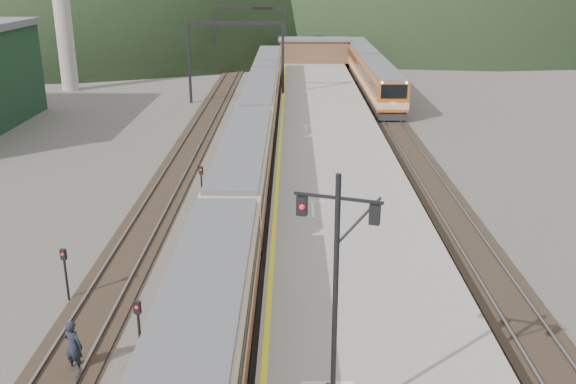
{
  "coord_description": "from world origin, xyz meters",
  "views": [
    {
      "loc": [
        2.7,
        -9.18,
        12.82
      ],
      "look_at": [
        2.51,
        21.84,
        2.0
      ],
      "focal_mm": 40.0,
      "sensor_mm": 36.0,
      "label": 1
    }
  ],
  "objects_px": {
    "signal_mast": "(336,283)",
    "second_train": "(369,70)",
    "main_train": "(254,132)",
    "worker": "(73,346)"
  },
  "relations": [
    {
      "from": "second_train",
      "to": "signal_mast",
      "type": "height_order",
      "value": "signal_mast"
    },
    {
      "from": "second_train",
      "to": "worker",
      "type": "distance_m",
      "value": 57.64
    },
    {
      "from": "signal_mast",
      "to": "second_train",
      "type": "bearing_deg",
      "value": 82.62
    },
    {
      "from": "main_train",
      "to": "worker",
      "type": "height_order",
      "value": "main_train"
    },
    {
      "from": "main_train",
      "to": "second_train",
      "type": "height_order",
      "value": "second_train"
    },
    {
      "from": "second_train",
      "to": "worker",
      "type": "bearing_deg",
      "value": -106.2
    },
    {
      "from": "main_train",
      "to": "signal_mast",
      "type": "relative_size",
      "value": 10.22
    },
    {
      "from": "main_train",
      "to": "second_train",
      "type": "bearing_deg",
      "value": 68.69
    },
    {
      "from": "main_train",
      "to": "second_train",
      "type": "distance_m",
      "value": 31.64
    },
    {
      "from": "second_train",
      "to": "worker",
      "type": "relative_size",
      "value": 20.0
    }
  ]
}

